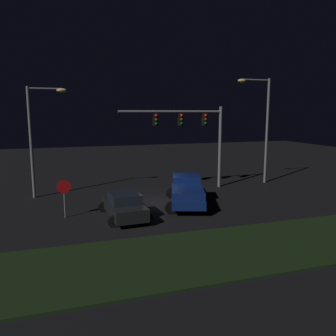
% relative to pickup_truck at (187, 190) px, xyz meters
% --- Properties ---
extents(ground_plane, '(80.00, 80.00, 0.00)m').
position_rel_pickup_truck_xyz_m(ground_plane, '(-1.55, 1.17, -1.00)').
color(ground_plane, black).
extents(grass_median, '(27.26, 5.21, 0.10)m').
position_rel_pickup_truck_xyz_m(grass_median, '(-1.55, -7.70, -0.95)').
color(grass_median, black).
rests_on(grass_median, ground_plane).
extents(pickup_truck, '(3.98, 5.76, 1.80)m').
position_rel_pickup_truck_xyz_m(pickup_truck, '(0.00, 0.00, 0.00)').
color(pickup_truck, navy).
rests_on(pickup_truck, ground_plane).
extents(car_sedan, '(2.64, 4.49, 1.51)m').
position_rel_pickup_truck_xyz_m(car_sedan, '(-4.48, -1.50, -0.26)').
color(car_sedan, black).
rests_on(car_sedan, ground_plane).
extents(traffic_signal_gantry, '(8.32, 0.56, 6.50)m').
position_rel_pickup_truck_xyz_m(traffic_signal_gantry, '(2.05, 4.32, 3.90)').
color(traffic_signal_gantry, slate).
rests_on(traffic_signal_gantry, ground_plane).
extents(street_lamp_left, '(2.68, 0.44, 7.82)m').
position_rel_pickup_truck_xyz_m(street_lamp_left, '(-9.20, 5.12, 3.96)').
color(street_lamp_left, slate).
rests_on(street_lamp_left, ground_plane).
extents(street_lamp_right, '(3.02, 0.44, 8.82)m').
position_rel_pickup_truck_xyz_m(street_lamp_right, '(8.43, 4.64, 4.53)').
color(street_lamp_right, slate).
rests_on(street_lamp_right, ground_plane).
extents(stop_sign, '(0.76, 0.08, 2.23)m').
position_rel_pickup_truck_xyz_m(stop_sign, '(-7.74, -0.52, 0.56)').
color(stop_sign, slate).
rests_on(stop_sign, ground_plane).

